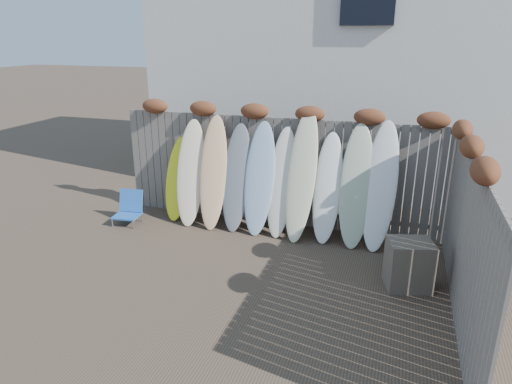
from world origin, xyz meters
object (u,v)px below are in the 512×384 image
(beach_chair, at_px, (129,208))
(surfboard_0, at_px, (178,179))
(lattice_panel, at_px, (458,216))
(wooden_crate, at_px, (409,264))

(beach_chair, bearing_deg, surfboard_0, 33.82)
(surfboard_0, bearing_deg, beach_chair, -141.00)
(beach_chair, relative_size, surfboard_0, 0.38)
(beach_chair, bearing_deg, lattice_panel, -2.68)
(lattice_panel, distance_m, surfboard_0, 4.94)
(wooden_crate, xyz_separation_m, lattice_panel, (0.61, 0.58, 0.58))
(beach_chair, xyz_separation_m, surfboard_0, (0.79, 0.53, 0.50))
(wooden_crate, distance_m, surfboard_0, 4.50)
(wooden_crate, bearing_deg, beach_chair, 170.50)
(wooden_crate, bearing_deg, surfboard_0, 162.15)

